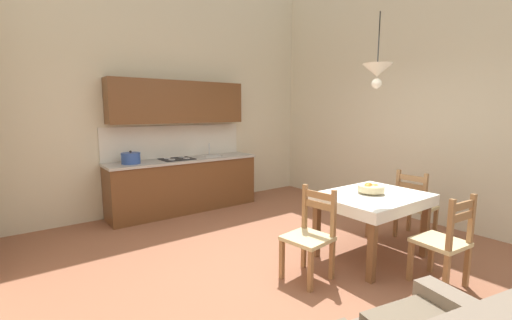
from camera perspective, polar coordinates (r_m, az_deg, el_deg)
name	(u,v)px	position (r m, az deg, el deg)	size (l,w,h in m)	color
ground_plane	(286,266)	(4.02, 5.09, -17.53)	(5.95, 6.32, 0.10)	#935B42
wall_back	(175,89)	(6.11, -13.60, 11.63)	(5.95, 0.12, 4.15)	beige
wall_right	(421,87)	(5.83, 26.28, 11.19)	(0.12, 6.32, 4.15)	beige
kitchen_cabinetry	(183,161)	(5.84, -12.40, -0.17)	(2.55, 0.63, 2.20)	brown
dining_table	(372,206)	(4.13, 19.20, -7.38)	(1.23, 0.96, 0.75)	brown
dining_chair_camera_side	(444,242)	(3.80, 29.47, -12.15)	(0.46, 0.46, 0.93)	#D1BC89
dining_chair_tv_side	(310,236)	(3.52, 9.19, -12.70)	(0.47, 0.47, 0.93)	#D1BC89
dining_chair_window_side	(415,206)	(4.97, 25.51, -7.17)	(0.43, 0.43, 0.93)	#D1BC89
fruit_bowl	(371,188)	(4.11, 18.98, -4.61)	(0.30, 0.30, 0.12)	beige
pendant_lamp	(377,71)	(3.98, 19.99, 14.05)	(0.32, 0.32, 0.80)	black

